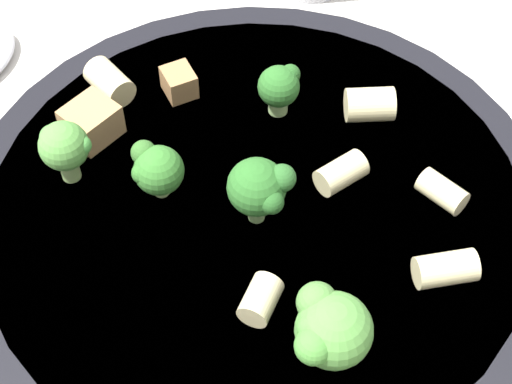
# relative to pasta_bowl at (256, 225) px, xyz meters

# --- Properties ---
(ground_plane) EXTENTS (2.00, 2.00, 0.00)m
(ground_plane) POSITION_rel_pasta_bowl_xyz_m (0.00, 0.00, -0.02)
(ground_plane) COLOR beige
(pasta_bowl) EXTENTS (0.29, 0.29, 0.04)m
(pasta_bowl) POSITION_rel_pasta_bowl_xyz_m (0.00, 0.00, 0.00)
(pasta_bowl) COLOR black
(pasta_bowl) RESTS_ON ground_plane
(broccoli_floret_0) EXTENTS (0.02, 0.02, 0.03)m
(broccoli_floret_0) POSITION_rel_pasta_bowl_xyz_m (0.01, 0.06, 0.04)
(broccoli_floret_0) COLOR #9EC175
(broccoli_floret_0) RESTS_ON pasta_bowl
(broccoli_floret_1) EXTENTS (0.03, 0.03, 0.03)m
(broccoli_floret_1) POSITION_rel_pasta_bowl_xyz_m (-0.05, 0.01, 0.03)
(broccoli_floret_1) COLOR #93B766
(broccoli_floret_1) RESTS_ON pasta_bowl
(broccoli_floret_2) EXTENTS (0.03, 0.04, 0.04)m
(broccoli_floret_2) POSITION_rel_pasta_bowl_xyz_m (0.03, -0.08, 0.04)
(broccoli_floret_2) COLOR #9EC175
(broccoli_floret_2) RESTS_ON pasta_bowl
(broccoli_floret_3) EXTENTS (0.03, 0.02, 0.04)m
(broccoli_floret_3) POSITION_rel_pasta_bowl_xyz_m (-0.09, 0.02, 0.04)
(broccoli_floret_3) COLOR #93B766
(broccoli_floret_3) RESTS_ON pasta_bowl
(broccoli_floret_4) EXTENTS (0.03, 0.03, 0.04)m
(broccoli_floret_4) POSITION_rel_pasta_bowl_xyz_m (0.00, -0.01, 0.04)
(broccoli_floret_4) COLOR #84AD60
(broccoli_floret_4) RESTS_ON pasta_bowl
(rigatoni_0) EXTENTS (0.03, 0.03, 0.01)m
(rigatoni_0) POSITION_rel_pasta_bowl_xyz_m (0.09, -0.00, 0.02)
(rigatoni_0) COLOR beige
(rigatoni_0) RESTS_ON pasta_bowl
(rigatoni_1) EXTENTS (0.03, 0.03, 0.01)m
(rigatoni_1) POSITION_rel_pasta_bowl_xyz_m (0.04, 0.01, 0.02)
(rigatoni_1) COLOR beige
(rigatoni_1) RESTS_ON pasta_bowl
(rigatoni_2) EXTENTS (0.03, 0.02, 0.02)m
(rigatoni_2) POSITION_rel_pasta_bowl_xyz_m (0.08, -0.05, 0.03)
(rigatoni_2) COLOR beige
(rigatoni_2) RESTS_ON pasta_bowl
(rigatoni_3) EXTENTS (0.03, 0.02, 0.02)m
(rigatoni_3) POSITION_rel_pasta_bowl_xyz_m (0.06, 0.06, 0.03)
(rigatoni_3) COLOR beige
(rigatoni_3) RESTS_ON pasta_bowl
(rigatoni_4) EXTENTS (0.02, 0.02, 0.01)m
(rigatoni_4) POSITION_rel_pasta_bowl_xyz_m (0.00, -0.06, 0.02)
(rigatoni_4) COLOR beige
(rigatoni_4) RESTS_ON pasta_bowl
(rigatoni_5) EXTENTS (0.03, 0.03, 0.02)m
(rigatoni_5) POSITION_rel_pasta_bowl_xyz_m (-0.08, 0.08, 0.03)
(rigatoni_5) COLOR beige
(rigatoni_5) RESTS_ON pasta_bowl
(chicken_chunk_0) EXTENTS (0.02, 0.02, 0.01)m
(chicken_chunk_0) POSITION_rel_pasta_bowl_xyz_m (-0.04, 0.08, 0.02)
(chicken_chunk_0) COLOR #A87A4C
(chicken_chunk_0) RESTS_ON pasta_bowl
(chicken_chunk_1) EXTENTS (0.03, 0.03, 0.02)m
(chicken_chunk_1) POSITION_rel_pasta_bowl_xyz_m (-0.08, 0.05, 0.03)
(chicken_chunk_1) COLOR tan
(chicken_chunk_1) RESTS_ON pasta_bowl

